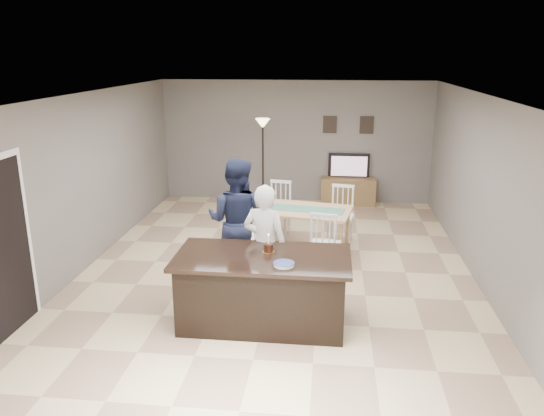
# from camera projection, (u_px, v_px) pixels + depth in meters

# --- Properties ---
(floor) EXTENTS (8.00, 8.00, 0.00)m
(floor) POSITION_uv_depth(u_px,v_px,m) (277.00, 267.00, 8.44)
(floor) COLOR #D1B686
(floor) RESTS_ON ground
(room_shell) EXTENTS (8.00, 8.00, 8.00)m
(room_shell) POSITION_uv_depth(u_px,v_px,m) (278.00, 164.00, 7.96)
(room_shell) COLOR slate
(room_shell) RESTS_ON floor
(kitchen_island) EXTENTS (2.15, 1.10, 0.90)m
(kitchen_island) POSITION_uv_depth(u_px,v_px,m) (263.00, 289.00, 6.59)
(kitchen_island) COLOR black
(kitchen_island) RESTS_ON floor
(tv_console) EXTENTS (1.20, 0.40, 0.60)m
(tv_console) POSITION_uv_depth(u_px,v_px,m) (348.00, 191.00, 11.82)
(tv_console) COLOR brown
(tv_console) RESTS_ON floor
(television) EXTENTS (0.91, 0.12, 0.53)m
(television) POSITION_uv_depth(u_px,v_px,m) (349.00, 166.00, 11.72)
(television) COLOR black
(television) RESTS_ON tv_console
(tv_screen_glow) EXTENTS (0.78, 0.00, 0.78)m
(tv_screen_glow) POSITION_uv_depth(u_px,v_px,m) (349.00, 166.00, 11.65)
(tv_screen_glow) COLOR orange
(tv_screen_glow) RESTS_ON tv_console
(picture_frames) EXTENTS (1.10, 0.02, 0.38)m
(picture_frames) POSITION_uv_depth(u_px,v_px,m) (348.00, 125.00, 11.61)
(picture_frames) COLOR black
(picture_frames) RESTS_ON room_shell
(doorway) EXTENTS (0.00, 2.10, 2.65)m
(doorway) POSITION_uv_depth(u_px,v_px,m) (4.00, 232.00, 6.21)
(doorway) COLOR black
(doorway) RESTS_ON floor
(woman) EXTENTS (0.68, 0.53, 1.66)m
(woman) POSITION_uv_depth(u_px,v_px,m) (265.00, 245.00, 7.02)
(woman) COLOR silver
(woman) RESTS_ON floor
(man) EXTENTS (1.01, 0.85, 1.86)m
(man) POSITION_uv_depth(u_px,v_px,m) (237.00, 221.00, 7.71)
(man) COLOR #171C34
(man) RESTS_ON floor
(birthday_cake) EXTENTS (0.15, 0.15, 0.24)m
(birthday_cake) POSITION_uv_depth(u_px,v_px,m) (268.00, 248.00, 6.58)
(birthday_cake) COLOR gold
(birthday_cake) RESTS_ON kitchen_island
(plate_stack) EXTENTS (0.25, 0.25, 0.04)m
(plate_stack) POSITION_uv_depth(u_px,v_px,m) (284.00, 264.00, 6.16)
(plate_stack) COLOR white
(plate_stack) RESTS_ON kitchen_island
(dining_table) EXTENTS (1.89, 2.13, 1.02)m
(dining_table) POSITION_uv_depth(u_px,v_px,m) (299.00, 216.00, 8.83)
(dining_table) COLOR tan
(dining_table) RESTS_ON floor
(floor_lamp) EXTENTS (0.30, 0.30, 1.99)m
(floor_lamp) POSITION_uv_depth(u_px,v_px,m) (263.00, 140.00, 10.86)
(floor_lamp) COLOR black
(floor_lamp) RESTS_ON floor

